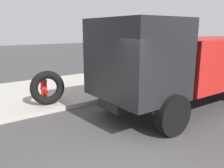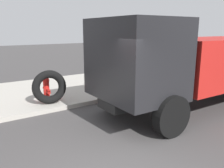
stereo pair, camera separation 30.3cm
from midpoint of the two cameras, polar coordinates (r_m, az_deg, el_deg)
sidewalk_curb at (r=10.29m, az=-20.28°, el=-2.57°), size 36.00×5.00×0.15m
fire_hydrant at (r=8.91m, az=-14.61°, el=-0.94°), size 0.25×0.57×0.87m
loose_tire at (r=8.44m, az=-13.89°, el=-0.74°), size 1.22×0.50×1.19m
dump_truck_red at (r=8.41m, az=19.16°, el=4.88°), size 7.06×2.93×3.00m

